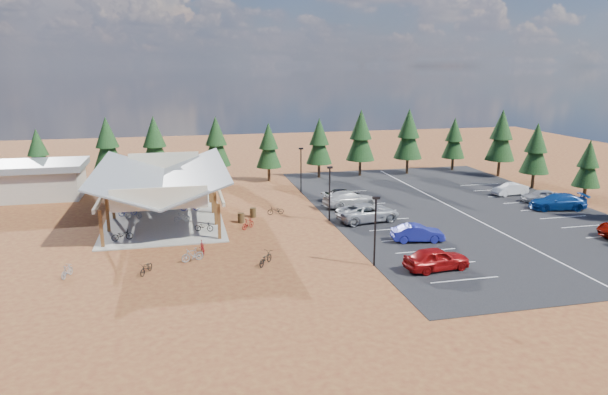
{
  "coord_description": "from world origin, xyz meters",
  "views": [
    {
      "loc": [
        -8.23,
        -44.75,
        14.02
      ],
      "look_at": [
        2.58,
        2.0,
        2.36
      ],
      "focal_mm": 32.0,
      "sensor_mm": 36.0,
      "label": 1
    }
  ],
  "objects_px": {
    "lamp_post_1": "(330,190)",
    "car_2": "(368,212)",
    "bike_13": "(192,255)",
    "car_4": "(343,195)",
    "bike_11": "(202,247)",
    "bike_12": "(265,258)",
    "lamp_post_0": "(375,226)",
    "bike_5": "(182,217)",
    "outbuilding": "(33,180)",
    "trash_bin_1": "(253,212)",
    "car_7": "(558,202)",
    "trash_bin_0": "(241,218)",
    "bike_4": "(204,226)",
    "bike_9": "(67,271)",
    "car_9": "(510,189)",
    "bike_2": "(128,211)",
    "bike_15": "(248,224)",
    "bike_3": "(139,196)",
    "bike_pavilion": "(162,177)",
    "bike_16": "(276,210)",
    "bike_8": "(146,268)",
    "bike_7": "(181,193)",
    "car_3": "(349,199)",
    "car_1": "(417,233)",
    "car_0": "(437,259)",
    "car_8": "(541,196)",
    "bike_6": "(190,206)",
    "bike_1": "(134,214)",
    "lamp_post_2": "(301,167)"
  },
  "relations": [
    {
      "from": "bike_11",
      "to": "bike_15",
      "type": "bearing_deg",
      "value": 46.13
    },
    {
      "from": "bike_5",
      "to": "bike_13",
      "type": "bearing_deg",
      "value": 178.21
    },
    {
      "from": "outbuilding",
      "to": "bike_13",
      "type": "relative_size",
      "value": 6.5
    },
    {
      "from": "bike_5",
      "to": "car_0",
      "type": "distance_m",
      "value": 23.7
    },
    {
      "from": "trash_bin_0",
      "to": "car_7",
      "type": "bearing_deg",
      "value": -4.64
    },
    {
      "from": "bike_12",
      "to": "bike_13",
      "type": "relative_size",
      "value": 1.11
    },
    {
      "from": "bike_13",
      "to": "car_8",
      "type": "distance_m",
      "value": 37.71
    },
    {
      "from": "trash_bin_0",
      "to": "bike_4",
      "type": "bearing_deg",
      "value": -146.83
    },
    {
      "from": "bike_9",
      "to": "car_9",
      "type": "xyz_separation_m",
      "value": [
        43.56,
        14.67,
        0.25
      ]
    },
    {
      "from": "bike_7",
      "to": "bike_4",
      "type": "bearing_deg",
      "value": 168.96
    },
    {
      "from": "trash_bin_1",
      "to": "car_7",
      "type": "height_order",
      "value": "car_7"
    },
    {
      "from": "car_0",
      "to": "car_7",
      "type": "bearing_deg",
      "value": -62.82
    },
    {
      "from": "bike_6",
      "to": "bike_8",
      "type": "height_order",
      "value": "bike_6"
    },
    {
      "from": "bike_3",
      "to": "bike_16",
      "type": "relative_size",
      "value": 1.1
    },
    {
      "from": "bike_9",
      "to": "car_0",
      "type": "distance_m",
      "value": 25.54
    },
    {
      "from": "bike_12",
      "to": "lamp_post_0",
      "type": "bearing_deg",
      "value": -159.07
    },
    {
      "from": "bike_16",
      "to": "lamp_post_1",
      "type": "bearing_deg",
      "value": 52.15
    },
    {
      "from": "bike_11",
      "to": "car_2",
      "type": "xyz_separation_m",
      "value": [
        15.37,
        5.41,
        0.39
      ]
    },
    {
      "from": "bike_3",
      "to": "car_9",
      "type": "relative_size",
      "value": 0.44
    },
    {
      "from": "bike_3",
      "to": "car_4",
      "type": "height_order",
      "value": "car_4"
    },
    {
      "from": "lamp_post_1",
      "to": "car_2",
      "type": "bearing_deg",
      "value": -16.39
    },
    {
      "from": "lamp_post_2",
      "to": "bike_3",
      "type": "height_order",
      "value": "lamp_post_2"
    },
    {
      "from": "bike_12",
      "to": "bike_15",
      "type": "bearing_deg",
      "value": -54.35
    },
    {
      "from": "lamp_post_0",
      "to": "outbuilding",
      "type": "bearing_deg",
      "value": 136.01
    },
    {
      "from": "trash_bin_0",
      "to": "bike_13",
      "type": "distance_m",
      "value": 10.46
    },
    {
      "from": "car_9",
      "to": "bike_2",
      "type": "bearing_deg",
      "value": -96.35
    },
    {
      "from": "bike_5",
      "to": "car_3",
      "type": "height_order",
      "value": "car_3"
    },
    {
      "from": "bike_11",
      "to": "bike_13",
      "type": "distance_m",
      "value": 1.89
    },
    {
      "from": "bike_7",
      "to": "bike_12",
      "type": "xyz_separation_m",
      "value": [
        5.77,
        -21.97,
        -0.16
      ]
    },
    {
      "from": "trash_bin_0",
      "to": "bike_1",
      "type": "distance_m",
      "value": 10.22
    },
    {
      "from": "bike_5",
      "to": "bike_6",
      "type": "bearing_deg",
      "value": -17.34
    },
    {
      "from": "bike_5",
      "to": "bike_12",
      "type": "xyz_separation_m",
      "value": [
        5.77,
        -12.41,
        -0.05
      ]
    },
    {
      "from": "lamp_post_0",
      "to": "bike_13",
      "type": "distance_m",
      "value": 13.55
    },
    {
      "from": "bike_5",
      "to": "bike_8",
      "type": "relative_size",
      "value": 0.88
    },
    {
      "from": "bike_13",
      "to": "bike_15",
      "type": "distance_m",
      "value": 8.84
    },
    {
      "from": "bike_11",
      "to": "car_4",
      "type": "height_order",
      "value": "car_4"
    },
    {
      "from": "bike_13",
      "to": "car_4",
      "type": "bearing_deg",
      "value": 113.25
    },
    {
      "from": "car_9",
      "to": "car_4",
      "type": "bearing_deg",
      "value": -100.36
    },
    {
      "from": "bike_2",
      "to": "bike_11",
      "type": "xyz_separation_m",
      "value": [
        6.48,
        -12.12,
        -0.07
      ]
    },
    {
      "from": "trash_bin_0",
      "to": "bike_3",
      "type": "height_order",
      "value": "bike_3"
    },
    {
      "from": "trash_bin_0",
      "to": "car_4",
      "type": "distance_m",
      "value": 12.83
    },
    {
      "from": "trash_bin_1",
      "to": "bike_9",
      "type": "height_order",
      "value": "trash_bin_1"
    },
    {
      "from": "lamp_post_2",
      "to": "bike_7",
      "type": "xyz_separation_m",
      "value": [
        -13.39,
        -0.1,
        -2.33
      ]
    },
    {
      "from": "bike_pavilion",
      "to": "trash_bin_1",
      "type": "distance_m",
      "value": 9.16
    },
    {
      "from": "outbuilding",
      "to": "bike_11",
      "type": "relative_size",
      "value": 6.95
    },
    {
      "from": "car_7",
      "to": "car_8",
      "type": "relative_size",
      "value": 1.41
    },
    {
      "from": "bike_16",
      "to": "car_2",
      "type": "relative_size",
      "value": 0.27
    },
    {
      "from": "bike_11",
      "to": "car_4",
      "type": "xyz_separation_m",
      "value": [
        15.4,
        13.23,
        0.25
      ]
    },
    {
      "from": "car_1",
      "to": "trash_bin_1",
      "type": "bearing_deg",
      "value": 58.91
    },
    {
      "from": "car_2",
      "to": "outbuilding",
      "type": "bearing_deg",
      "value": 53.82
    }
  ]
}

